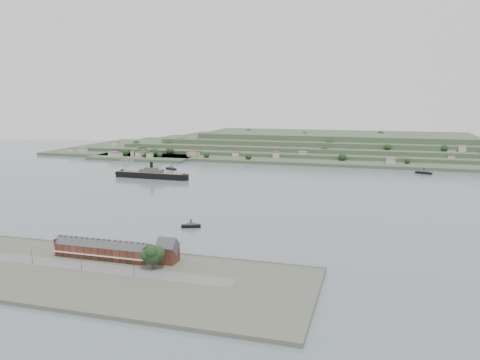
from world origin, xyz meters
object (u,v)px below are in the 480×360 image
(fig_tree, at_px, (153,255))
(terrace_row, at_px, (102,250))
(tugboat, at_px, (191,226))
(steamship, at_px, (149,174))
(gabled_building, at_px, (168,251))

(fig_tree, bearing_deg, terrace_row, 166.97)
(tugboat, xyz_separation_m, fig_tree, (13.82, -85.50, 8.60))
(steamship, xyz_separation_m, fig_tree, (136.68, -261.94, 5.95))
(gabled_building, bearing_deg, steamship, 119.15)
(terrace_row, bearing_deg, steamship, 111.86)
(terrace_row, xyz_separation_m, gabled_building, (37.50, 4.02, 1.34))
(steamship, relative_size, fig_tree, 7.05)
(terrace_row, distance_m, steamship, 273.54)
(gabled_building, distance_m, fig_tree, 12.52)
(gabled_building, xyz_separation_m, fig_tree, (-2.65, -12.09, 1.90))
(terrace_row, xyz_separation_m, fig_tree, (34.85, -8.06, 3.25))
(terrace_row, relative_size, fig_tree, 4.20)
(terrace_row, height_order, tugboat, terrace_row)
(gabled_building, bearing_deg, terrace_row, -173.88)
(gabled_building, xyz_separation_m, steamship, (-139.33, 249.85, -4.05))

